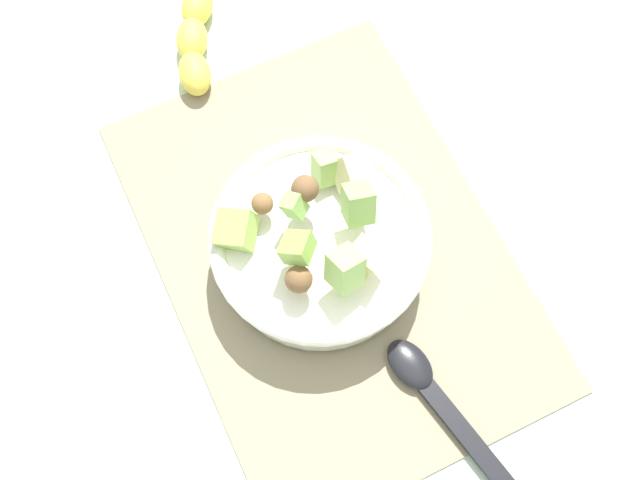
% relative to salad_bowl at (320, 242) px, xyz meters
% --- Properties ---
extents(ground_plane, '(2.40, 2.40, 0.00)m').
position_rel_salad_bowl_xyz_m(ground_plane, '(0.00, 0.01, -0.04)').
color(ground_plane, silver).
extents(placemat, '(0.49, 0.34, 0.01)m').
position_rel_salad_bowl_xyz_m(placemat, '(0.00, 0.01, -0.04)').
color(placemat, gray).
rests_on(placemat, ground_plane).
extents(salad_bowl, '(0.22, 0.22, 0.12)m').
position_rel_salad_bowl_xyz_m(salad_bowl, '(0.00, 0.00, 0.00)').
color(salad_bowl, white).
rests_on(salad_bowl, placemat).
extents(serving_spoon, '(0.24, 0.07, 0.01)m').
position_rel_salad_bowl_xyz_m(serving_spoon, '(0.19, 0.04, -0.03)').
color(serving_spoon, black).
rests_on(serving_spoon, placemat).
extents(banana_whole, '(0.15, 0.09, 0.04)m').
position_rel_salad_bowl_xyz_m(banana_whole, '(-0.30, -0.02, -0.03)').
color(banana_whole, yellow).
rests_on(banana_whole, ground_plane).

